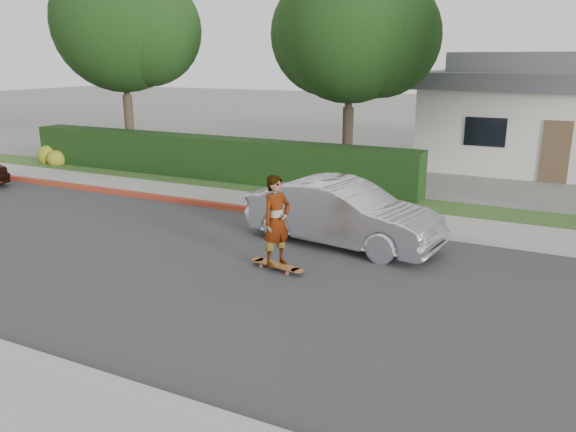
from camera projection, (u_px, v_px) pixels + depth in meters
ground at (132, 254)px, 12.07m from camera, size 120.00×120.00×0.00m
road at (132, 254)px, 12.07m from camera, size 60.00×8.00×0.01m
curb_far at (233, 208)px, 15.59m from camera, size 60.00×0.20×0.15m
curb_red_section at (98, 190)px, 17.73m from camera, size 12.00×0.21×0.15m
sidewalk_far at (249, 201)px, 16.37m from camera, size 60.00×1.60×0.12m
planting_strip at (275, 190)px, 17.75m from camera, size 60.00×1.60×0.10m
hedge at (206, 158)px, 19.36m from camera, size 15.00×1.00×1.50m
flowering_shrub at (52, 157)px, 22.08m from camera, size 1.40×1.00×0.90m
tree_left at (125, 26)px, 21.36m from camera, size 5.99×5.21×8.00m
tree_center at (352, 32)px, 18.03m from camera, size 5.66×4.84×7.44m
house at (568, 111)px, 21.87m from camera, size 10.60×8.60×4.30m
skateboard at (277, 265)px, 11.14m from camera, size 1.26×0.47×0.12m
skateboarder at (277, 221)px, 10.89m from camera, size 0.63×0.77×1.80m
car_silver at (343, 213)px, 12.55m from camera, size 4.59×2.12×1.46m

